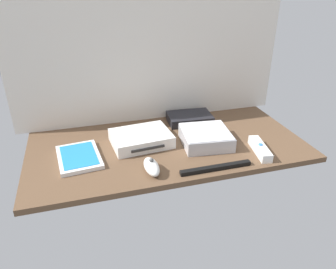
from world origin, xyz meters
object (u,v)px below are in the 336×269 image
Objects in this scene: network_router at (190,118)px; game_console at (141,138)px; game_case at (79,157)px; remote_wand at (260,149)px; mini_computer at (206,137)px; remote_nunchuk at (152,167)px; sensor_bar at (216,168)px.

game_console is at bearing -146.76° from network_router.
remote_wand is (61.08, -13.25, 0.75)cm from game_case.
mini_computer reaches higher than remote_nunchuk.
mini_computer is (22.76, -6.50, 0.44)cm from game_console.
remote_nunchuk is at bearing 167.56° from sensor_bar.
network_router and remote_wand have the same top height.
game_console reaches higher than sensor_bar.
remote_nunchuk is (21.81, -14.62, 1.28)cm from game_case.
game_case is (-45.30, 1.84, -1.88)cm from mini_computer.
mini_computer reaches higher than game_case.
remote_wand is at bearing -17.93° from game_case.
game_case is at bearing 178.23° from remote_wand.
network_router is 34.51cm from remote_wand.
game_console is at bearing 5.98° from game_case.
network_router is (23.51, 13.16, -0.50)cm from game_console.
sensor_bar is (19.36, -23.67, -1.50)cm from game_console.
sensor_bar is at bearing -30.10° from game_case.
remote_nunchuk is (-23.49, -12.77, -0.60)cm from mini_computer.
game_console is 1.19× the size of mini_computer.
mini_computer is 26.75cm from remote_nunchuk.
remote_nunchuk reaches higher than remote_wand.
mini_computer is 17.61cm from sensor_bar.
mini_computer is 19.50cm from remote_wand.
network_router is 37.08cm from sensor_bar.
remote_nunchuk is (-39.27, -1.37, 0.53)cm from remote_wand.
sensor_bar is at bearing -152.79° from remote_wand.
network_router is at bearing 24.17° from game_console.
sensor_bar is at bearing -15.61° from remote_nunchuk.
remote_wand is at bearing -35.86° from mini_computer.
remote_nunchuk is at bearing -122.77° from network_router.
sensor_bar is (20.09, -4.40, -1.34)cm from remote_nunchuk.
network_router is at bearing 15.46° from game_case.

